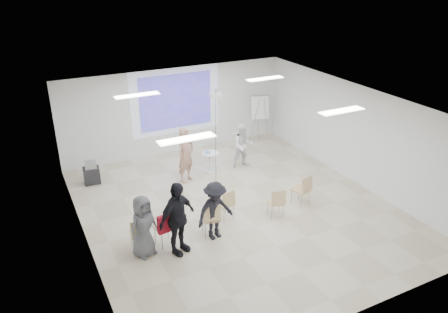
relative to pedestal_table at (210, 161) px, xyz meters
name	(u,v)px	position (x,y,z in m)	size (l,w,h in m)	color
floor	(237,210)	(-0.33, -2.44, -0.42)	(8.00, 9.00, 0.10)	beige
ceiling	(238,102)	(-0.33, -2.44, 2.68)	(8.00, 9.00, 0.10)	white
wall_back	(176,110)	(-0.33, 2.11, 1.13)	(8.00, 0.10, 3.00)	silver
wall_left	(79,193)	(-4.38, -2.44, 1.13)	(0.10, 9.00, 3.00)	silver
wall_right	(356,134)	(3.72, -2.44, 1.13)	(0.10, 9.00, 3.00)	silver
projection_halo	(176,101)	(-0.33, 2.05, 1.48)	(3.20, 0.01, 2.30)	silver
projection_image	(176,101)	(-0.33, 2.03, 1.48)	(2.60, 0.01, 1.90)	#4038BE
pedestal_table	(210,161)	(0.00, 0.00, 0.00)	(0.59, 0.59, 0.67)	silver
player_left	(186,152)	(-0.94, -0.26, 0.61)	(0.72, 0.49, 1.96)	tan
player_right	(243,143)	(1.13, -0.13, 0.44)	(0.79, 0.63, 1.64)	white
controller_left	(188,138)	(-0.76, -0.01, 0.92)	(0.04, 0.12, 0.04)	silver
controller_right	(235,134)	(0.95, 0.12, 0.73)	(0.04, 0.12, 0.04)	white
chair_far_left	(139,232)	(-3.27, -3.07, 0.13)	(0.43, 0.46, 0.85)	tan
chair_left_mid	(166,226)	(-2.64, -3.20, 0.18)	(0.51, 0.54, 0.94)	tan
chair_left_inner	(211,217)	(-1.52, -3.30, 0.16)	(0.51, 0.53, 0.91)	tan
chair_center	(227,202)	(-0.83, -2.78, 0.12)	(0.48, 0.50, 0.84)	tan
chair_right_inner	(277,201)	(0.39, -3.30, 0.12)	(0.47, 0.50, 0.83)	tan
chair_right_far	(303,188)	(1.37, -3.10, 0.17)	(0.54, 0.56, 0.91)	tan
red_jacket	(167,223)	(-2.66, -3.34, 0.35)	(0.48, 0.11, 0.45)	#AD1526
laptop	(210,217)	(-1.50, -3.20, 0.11)	(0.33, 0.24, 0.03)	black
audience_left	(177,214)	(-2.48, -3.55, 0.66)	(1.21, 0.72, 2.07)	black
audience_mid	(215,207)	(-1.47, -3.41, 0.49)	(1.11, 0.61, 1.72)	black
audience_outer	(143,223)	(-3.21, -3.29, 0.48)	(0.83, 0.55, 1.70)	#5D5E63
flipchart_easel	(260,107)	(2.78, 1.59, 0.95)	(0.75, 0.59, 1.79)	gray
av_cart	(91,173)	(-3.59, 0.89, -0.04)	(0.53, 0.44, 0.72)	black
ceiling_projector	(216,100)	(-0.23, -0.95, 2.31)	(0.30, 0.25, 3.00)	white
fluor_panel_nw	(137,95)	(-2.33, -0.44, 2.60)	(1.20, 0.30, 0.02)	white
fluor_panel_ne	(265,79)	(1.67, -0.44, 2.60)	(1.20, 0.30, 0.02)	white
fluor_panel_sw	(187,139)	(-2.33, -3.94, 2.60)	(1.20, 0.30, 0.02)	white
fluor_panel_se	(342,111)	(1.67, -3.94, 2.60)	(1.20, 0.30, 0.02)	white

